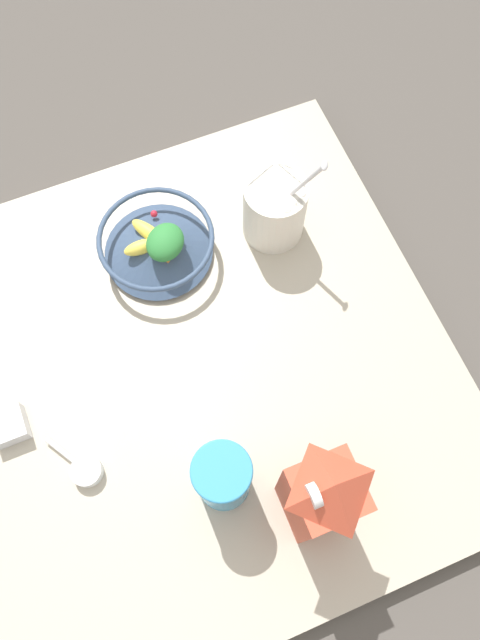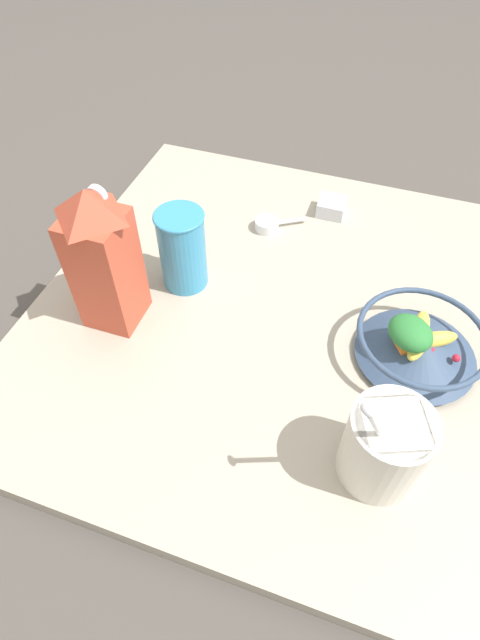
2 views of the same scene
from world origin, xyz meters
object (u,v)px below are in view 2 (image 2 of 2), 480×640
at_px(milk_carton, 103,259).
at_px(spice_jar, 332,207).
at_px(yogurt_tub, 386,444).
at_px(fruit_bowl, 419,343).
at_px(drinking_cup, 182,249).

distance_m(milk_carton, spice_jar, 0.53).
bearing_deg(milk_carton, yogurt_tub, 163.82).
height_order(fruit_bowl, drinking_cup, drinking_cup).
relative_size(fruit_bowl, milk_carton, 0.79).
distance_m(milk_carton, yogurt_tub, 0.52).
relative_size(milk_carton, drinking_cup, 1.71).
bearing_deg(spice_jar, yogurt_tub, 108.53).
distance_m(fruit_bowl, milk_carton, 0.54).
xyz_separation_m(milk_carton, spice_jar, (-0.31, -0.42, -0.12)).
relative_size(fruit_bowl, drinking_cup, 1.35).
relative_size(milk_carton, spice_jar, 4.67).
bearing_deg(fruit_bowl, spice_jar, -57.61).
xyz_separation_m(fruit_bowl, milk_carton, (0.52, 0.08, 0.10)).
height_order(milk_carton, spice_jar, milk_carton).
bearing_deg(drinking_cup, spice_jar, -126.53).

